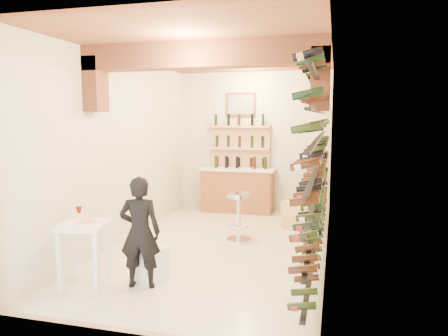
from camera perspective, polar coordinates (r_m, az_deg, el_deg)
name	(u,v)px	position (r m, az deg, el deg)	size (l,w,h in m)	color
ground	(219,246)	(7.23, -0.62, -10.56)	(6.00, 6.00, 0.00)	beige
room_shell	(215,112)	(6.65, -1.24, 7.59)	(3.52, 6.02, 3.21)	beige
wine_rack	(314,157)	(6.68, 12.13, 1.40)	(0.32, 5.70, 2.56)	black
back_counter	(237,189)	(9.68, 1.83, -2.82)	(1.70, 0.62, 1.29)	#96552E
back_shelving	(240,160)	(9.82, 2.16, 1.07)	(1.40, 0.31, 2.73)	tan
tasting_table	(84,235)	(5.75, -18.47, -8.54)	(0.68, 0.68, 1.00)	white
white_stool	(151,264)	(5.84, -9.85, -12.67)	(0.36, 0.36, 0.45)	white
person	(140,232)	(5.52, -11.30, -8.51)	(0.52, 0.34, 1.44)	black
chrome_barstool	(239,213)	(7.45, 2.00, -6.13)	(0.44, 0.44, 0.85)	silver
crate_lower	(294,221)	(8.46, 9.44, -7.11)	(0.44, 0.31, 0.26)	#D7B376
crate_upper	(294,208)	(8.41, 9.48, -5.39)	(0.44, 0.30, 0.26)	#D7B376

